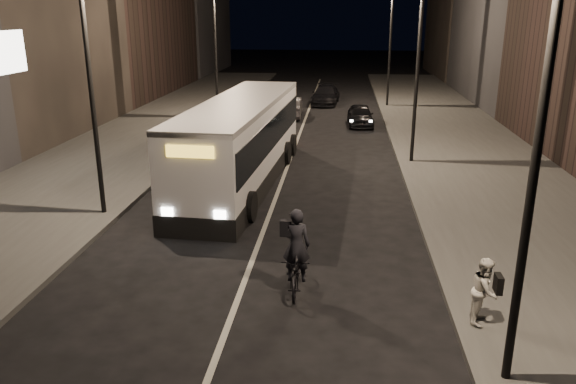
% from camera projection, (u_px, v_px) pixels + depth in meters
% --- Properties ---
extents(ground, '(180.00, 180.00, 0.00)m').
position_uv_depth(ground, '(247.00, 276.00, 14.88)').
color(ground, black).
rests_on(ground, ground).
extents(sidewalk_right, '(7.00, 70.00, 0.16)m').
position_uv_depth(sidewalk_right, '(467.00, 153.00, 27.32)').
color(sidewalk_right, '#3B3C39').
rests_on(sidewalk_right, ground).
extents(sidewalk_left, '(7.00, 70.00, 0.16)m').
position_uv_depth(sidewalk_left, '(129.00, 146.00, 28.90)').
color(sidewalk_left, '#3B3C39').
rests_on(sidewalk_left, ground).
extents(streetlight_right_near, '(1.20, 0.44, 8.12)m').
position_uv_depth(streetlight_right_near, '(527.00, 99.00, 8.94)').
color(streetlight_right_near, black).
rests_on(streetlight_right_near, sidewalk_right).
extents(streetlight_right_mid, '(1.20, 0.44, 8.12)m').
position_uv_depth(streetlight_right_mid, '(413.00, 43.00, 24.09)').
color(streetlight_right_mid, black).
rests_on(streetlight_right_mid, sidewalk_right).
extents(streetlight_right_far, '(1.20, 0.44, 8.12)m').
position_uv_depth(streetlight_right_far, '(387.00, 31.00, 39.24)').
color(streetlight_right_far, black).
rests_on(streetlight_right_far, sidewalk_right).
extents(streetlight_left_near, '(1.20, 0.44, 8.12)m').
position_uv_depth(streetlight_left_near, '(96.00, 56.00, 17.51)').
color(streetlight_left_near, black).
rests_on(streetlight_left_near, sidewalk_left).
extents(streetlight_left_far, '(1.20, 0.44, 8.12)m').
position_uv_depth(streetlight_left_far, '(219.00, 34.00, 34.55)').
color(streetlight_left_far, black).
rests_on(streetlight_left_far, sidewalk_left).
extents(city_bus, '(3.52, 12.57, 3.35)m').
position_uv_depth(city_bus, '(241.00, 138.00, 22.46)').
color(city_bus, white).
rests_on(city_bus, ground).
extents(cyclist_on_bicycle, '(0.72, 1.96, 2.25)m').
position_uv_depth(cyclist_on_bicycle, '(296.00, 264.00, 13.83)').
color(cyclist_on_bicycle, black).
rests_on(cyclist_on_bicycle, ground).
extents(pedestrian_woman, '(0.81, 0.90, 1.51)m').
position_uv_depth(pedestrian_woman, '(485.00, 290.00, 12.17)').
color(pedestrian_woman, silver).
rests_on(pedestrian_woman, sidewalk_right).
extents(car_near, '(1.64, 3.76, 1.26)m').
position_uv_depth(car_near, '(360.00, 115.00, 34.18)').
color(car_near, black).
rests_on(car_near, ground).
extents(car_mid, '(1.56, 4.10, 1.34)m').
position_uv_depth(car_mid, '(291.00, 107.00, 36.81)').
color(car_mid, '#38383B').
rests_on(car_mid, ground).
extents(car_far, '(2.18, 4.75, 1.35)m').
position_uv_depth(car_far, '(326.00, 95.00, 42.09)').
color(car_far, black).
rests_on(car_far, ground).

